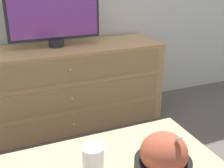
{
  "coord_description": "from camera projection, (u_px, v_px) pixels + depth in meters",
  "views": [
    {
      "loc": [
        -0.39,
        -2.31,
        1.2
      ],
      "look_at": [
        0.08,
        -1.17,
        0.69
      ],
      "focal_mm": 45.0,
      "sensor_mm": 36.0,
      "label": 1
    }
  ],
  "objects": [
    {
      "name": "tv",
      "position": [
        54.0,
        11.0,
        2.04
      ],
      "size": [
        0.69,
        0.12,
        0.49
      ],
      "color": "#232328",
      "rests_on": "dresser"
    },
    {
      "name": "dresser",
      "position": [
        64.0,
        87.0,
        2.24
      ],
      "size": [
        1.55,
        0.46,
        0.65
      ],
      "color": "tan",
      "rests_on": "ground_plane"
    },
    {
      "name": "ground_plane",
      "position": [
        55.0,
        111.0,
        2.56
      ],
      "size": [
        12.0,
        12.0,
        0.0
      ],
      "primitive_type": "plane",
      "color": "#56514C"
    },
    {
      "name": "drink_cup",
      "position": [
        93.0,
        159.0,
        1.11
      ],
      "size": [
        0.09,
        0.09,
        0.1
      ],
      "color": "beige",
      "rests_on": "coffee_table"
    },
    {
      "name": "takeout_bowl",
      "position": [
        163.0,
        156.0,
        1.1
      ],
      "size": [
        0.23,
        0.23,
        0.18
      ],
      "color": "black",
      "rests_on": "coffee_table"
    }
  ]
}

